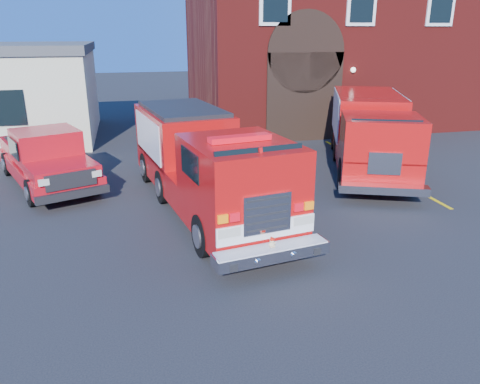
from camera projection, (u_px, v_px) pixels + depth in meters
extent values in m
plane|color=black|center=(229.00, 223.00, 12.56)|extent=(100.00, 100.00, 0.00)
cube|color=#DDB40B|center=(421.00, 193.00, 14.92)|extent=(0.12, 3.00, 0.01)
cube|color=#DDB40B|center=(374.00, 167.00, 17.68)|extent=(0.12, 3.00, 0.01)
cube|color=#DDB40B|center=(340.00, 149.00, 20.43)|extent=(0.12, 3.00, 0.01)
cube|color=maroon|center=(332.00, 48.00, 26.11)|extent=(15.00, 10.00, 8.00)
cube|color=black|center=(304.00, 98.00, 21.38)|extent=(3.60, 0.12, 4.00)
cylinder|color=black|center=(306.00, 52.00, 20.72)|extent=(3.60, 0.12, 3.60)
cube|color=black|center=(275.00, 3.00, 19.71)|extent=(1.40, 0.10, 1.80)
cube|color=black|center=(362.00, 4.00, 20.60)|extent=(1.40, 0.10, 1.80)
cube|color=black|center=(441.00, 5.00, 21.49)|extent=(1.40, 0.10, 1.80)
cube|color=black|center=(9.00, 108.00, 18.58)|extent=(1.20, 0.10, 1.40)
cylinder|color=black|center=(204.00, 235.00, 10.63)|extent=(0.47, 1.03, 1.00)
cylinder|color=black|center=(282.00, 222.00, 11.36)|extent=(0.47, 1.03, 1.00)
cube|color=#B10D0D|center=(205.00, 183.00, 13.43)|extent=(3.51, 8.40, 0.81)
cube|color=#B10D0D|center=(183.00, 133.00, 14.90)|extent=(2.86, 4.29, 1.45)
cube|color=#B10D0D|center=(240.00, 170.00, 10.79)|extent=(2.69, 3.21, 1.36)
cube|color=black|center=(261.00, 168.00, 9.68)|extent=(1.98, 0.38, 0.85)
cube|color=red|center=(240.00, 138.00, 10.54)|extent=(1.48, 0.53, 0.13)
cube|color=white|center=(267.00, 230.00, 9.81)|extent=(2.24, 0.41, 0.40)
cube|color=silver|center=(267.00, 214.00, 9.68)|extent=(1.08, 0.22, 0.85)
cube|color=silver|center=(272.00, 253.00, 9.72)|extent=(2.58, 0.89, 0.25)
cube|color=#B7B7BF|center=(148.00, 136.00, 14.49)|extent=(0.55, 3.22, 1.18)
cube|color=#B7B7BF|center=(217.00, 130.00, 15.32)|extent=(0.55, 3.22, 1.18)
sphere|color=#D0B286|center=(272.00, 244.00, 9.66)|extent=(0.15, 0.15, 0.13)
sphere|color=#D0B286|center=(272.00, 240.00, 9.62)|extent=(0.12, 0.12, 0.10)
sphere|color=#D0B286|center=(270.00, 239.00, 9.61)|extent=(0.05, 0.05, 0.04)
sphere|color=#D0B286|center=(274.00, 238.00, 9.64)|extent=(0.05, 0.05, 0.04)
ellipsoid|color=red|center=(272.00, 239.00, 9.62)|extent=(0.12, 0.12, 0.06)
cylinder|color=red|center=(272.00, 240.00, 9.61)|extent=(0.14, 0.14, 0.01)
cylinder|color=black|center=(32.00, 193.00, 13.69)|extent=(0.57, 0.87, 0.82)
cylinder|color=black|center=(93.00, 182.00, 14.67)|extent=(0.57, 0.87, 0.82)
cube|color=#AE0D18|center=(47.00, 168.00, 15.61)|extent=(3.97, 6.02, 0.46)
cube|color=#AE0D18|center=(63.00, 170.00, 13.92)|extent=(2.32, 2.12, 0.36)
cube|color=#AE0D18|center=(46.00, 146.00, 15.10)|extent=(2.43, 2.41, 1.03)
cube|color=#AE0D18|center=(34.00, 146.00, 16.75)|extent=(2.55, 2.70, 0.57)
cube|color=black|center=(73.00, 194.00, 13.39)|extent=(2.01, 0.89, 0.23)
cylinder|color=black|center=(344.00, 174.00, 15.08)|extent=(0.70, 1.09, 1.04)
cylinder|color=black|center=(411.00, 177.00, 14.80)|extent=(0.70, 1.09, 1.04)
cube|color=#B10D0D|center=(369.00, 147.00, 17.33)|extent=(5.04, 7.94, 0.85)
cube|color=#B10D0D|center=(367.00, 112.00, 18.31)|extent=(3.98, 5.29, 1.42)
cube|color=#B10D0D|center=(381.00, 136.00, 14.52)|extent=(3.05, 3.00, 1.23)
cube|color=#B7B7BF|center=(336.00, 113.00, 18.50)|extent=(1.53, 3.71, 1.61)
cube|color=#B7B7BF|center=(398.00, 115.00, 18.18)|extent=(1.53, 3.71, 1.61)
cube|color=silver|center=(383.00, 189.00, 13.65)|extent=(2.54, 1.35, 0.24)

